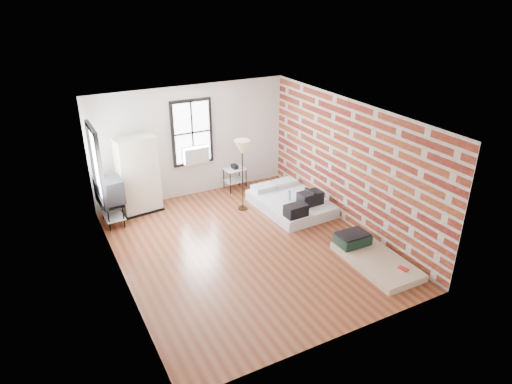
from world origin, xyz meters
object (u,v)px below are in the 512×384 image
mattress_bare (371,256)px  wardrobe (138,175)px  floor_lamp (242,151)px  tv_stand (110,192)px  side_table (235,173)px  mattress_main (292,202)px

mattress_bare → wardrobe: (-3.42, 4.22, 0.81)m
floor_lamp → mattress_bare: bearing=-69.1°
mattress_bare → floor_lamp: 3.69m
tv_stand → side_table: bearing=4.3°
tv_stand → mattress_main: bearing=-20.2°
mattress_main → wardrobe: wardrobe is taller
mattress_main → tv_stand: tv_stand is taller
side_table → tv_stand: size_ratio=0.65×
floor_lamp → tv_stand: size_ratio=1.60×
tv_stand → floor_lamp: bearing=-16.2°
side_table → tv_stand: tv_stand is taller
side_table → tv_stand: bearing=-173.2°
mattress_bare → side_table: side_table is taller
floor_lamp → wardrobe: bearing=155.0°
tv_stand → wardrobe: bearing=21.0°
mattress_main → side_table: size_ratio=2.89×
side_table → mattress_main: bearing=-66.1°
mattress_main → wardrobe: size_ratio=1.10×
mattress_bare → side_table: bearing=103.0°
side_table → floor_lamp: bearing=-105.8°
tv_stand → mattress_bare: bearing=-45.8°
floor_lamp → tv_stand: bearing=166.3°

